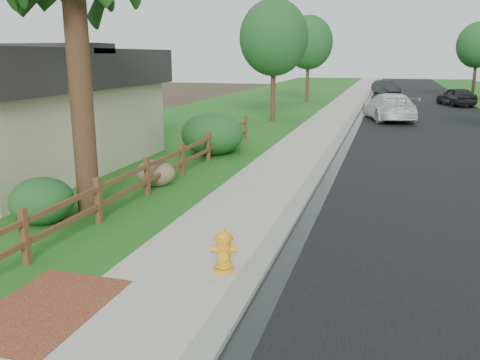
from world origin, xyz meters
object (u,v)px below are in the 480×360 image
(fire_hydrant, at_px, (224,251))
(ranch_fence, at_px, (166,166))
(white_suv, at_px, (389,107))
(dark_car_mid, at_px, (456,96))

(fire_hydrant, bearing_deg, ranch_fence, 123.11)
(fire_hydrant, bearing_deg, white_suv, 83.76)
(ranch_fence, xyz_separation_m, dark_car_mid, (10.80, 28.15, 0.09))
(fire_hydrant, distance_m, white_suv, 23.24)
(fire_hydrant, height_order, dark_car_mid, dark_car_mid)
(ranch_fence, bearing_deg, fire_hydrant, -56.89)
(ranch_fence, relative_size, dark_car_mid, 4.17)
(ranch_fence, distance_m, white_suv, 18.73)
(fire_hydrant, bearing_deg, dark_car_mid, 77.72)
(white_suv, bearing_deg, ranch_fence, 56.48)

